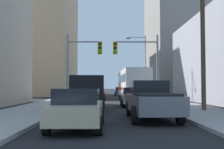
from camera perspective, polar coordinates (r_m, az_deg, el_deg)
sidewalk_left at (r=52.47m, az=-5.98°, el=-4.13°), size 3.90×160.00×0.15m
sidewalk_right at (r=52.53m, az=5.34°, el=-4.13°), size 3.90×160.00×0.15m
city_bus at (r=31.54m, az=4.21°, el=-1.87°), size 2.82×11.56×3.40m
pickup_truck_grey at (r=13.81m, az=7.96°, el=-5.21°), size 2.20×5.47×1.90m
cargo_van_black at (r=18.66m, az=-4.89°, el=-3.42°), size 2.18×5.28×2.26m
sedan_beige at (r=10.62m, az=-7.08°, el=-6.91°), size 1.95×4.20×1.52m
sedan_silver at (r=22.45m, az=4.33°, el=-4.58°), size 1.95×4.21×1.52m
sedan_red at (r=33.72m, az=-3.02°, el=-3.88°), size 1.95×4.22×1.52m
sedan_blue at (r=48.11m, az=1.70°, el=-3.46°), size 1.95×4.21×1.52m
traffic_signal_near_left at (r=23.77m, az=-6.06°, el=3.35°), size 3.02×0.44×6.00m
traffic_signal_near_right at (r=23.80m, az=5.35°, el=3.44°), size 3.87×0.44×6.00m
utility_pole_right at (r=18.47m, az=18.07°, el=7.58°), size 2.20×0.28×9.03m
street_lamp_right at (r=32.42m, az=6.20°, el=2.74°), size 2.36×0.32×7.50m
building_left_mid_office at (r=55.63m, az=-16.06°, el=6.76°), size 15.26×19.43×20.86m
building_right_mid_block at (r=57.15m, az=19.74°, el=7.21°), size 23.43×19.00×22.14m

